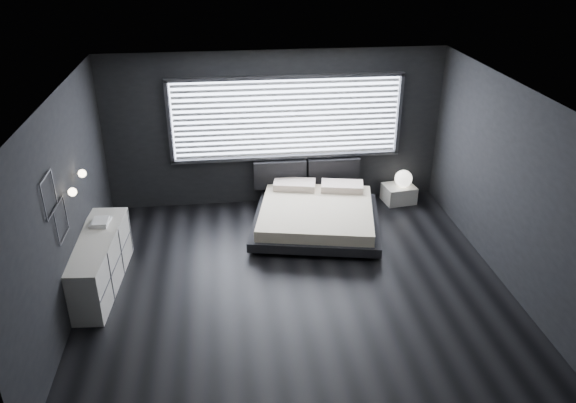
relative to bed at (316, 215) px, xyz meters
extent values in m
plane|color=black|center=(-0.58, -1.59, -0.25)|extent=(6.00, 6.00, 0.00)
plane|color=silver|center=(-0.58, -1.59, 2.55)|extent=(6.00, 6.00, 0.00)
cube|color=black|center=(-0.58, 1.16, 1.15)|extent=(6.00, 0.04, 2.80)
cube|color=black|center=(-0.58, -4.34, 1.15)|extent=(6.00, 0.04, 2.80)
cube|color=black|center=(-3.58, -1.59, 1.15)|extent=(0.04, 5.50, 2.80)
cube|color=black|center=(2.42, -1.59, 1.15)|extent=(0.04, 5.50, 2.80)
cube|color=white|center=(-0.38, 1.14, 1.36)|extent=(4.00, 0.02, 1.38)
cube|color=#47474C|center=(-2.42, 1.11, 1.36)|extent=(0.06, 0.08, 1.48)
cube|color=#47474C|center=(1.66, 1.11, 1.36)|extent=(0.06, 0.08, 1.48)
cube|color=#47474C|center=(-0.38, 1.11, 2.09)|extent=(4.14, 0.08, 0.06)
cube|color=#47474C|center=(-0.38, 1.11, 0.63)|extent=(4.14, 0.08, 0.06)
cube|color=silver|center=(-0.38, 1.08, 1.36)|extent=(3.94, 0.03, 1.32)
cube|color=black|center=(-0.51, 1.05, 0.32)|extent=(0.96, 0.16, 0.52)
cube|color=black|center=(0.49, 1.05, 0.32)|extent=(0.96, 0.16, 0.52)
cylinder|color=silver|center=(-3.53, -1.54, 1.35)|extent=(0.10, 0.02, 0.02)
sphere|color=#FFE5B7|center=(-3.46, -1.54, 1.35)|extent=(0.11, 0.11, 0.11)
cylinder|color=silver|center=(-3.53, -0.94, 1.35)|extent=(0.10, 0.02, 0.02)
sphere|color=#FFE5B7|center=(-3.46, -0.94, 1.35)|extent=(0.11, 0.11, 0.11)
cube|color=#47474C|center=(-3.55, -2.14, 1.83)|extent=(0.01, 0.46, 0.02)
cube|color=#47474C|center=(-3.55, -2.14, 1.37)|extent=(0.01, 0.46, 0.02)
cube|color=#47474C|center=(-3.55, -1.91, 1.60)|extent=(0.01, 0.02, 0.46)
cube|color=#47474C|center=(-3.55, -2.37, 1.60)|extent=(0.01, 0.02, 0.46)
cube|color=#47474C|center=(-3.55, -1.89, 1.36)|extent=(0.01, 0.46, 0.02)
cube|color=#47474C|center=(-3.55, -1.89, 0.90)|extent=(0.01, 0.46, 0.02)
cube|color=#47474C|center=(-3.55, -1.66, 1.13)|extent=(0.01, 0.02, 0.46)
cube|color=#47474C|center=(-3.55, -2.12, 1.13)|extent=(0.01, 0.02, 0.46)
cube|color=black|center=(-1.05, -0.64, -0.21)|extent=(0.13, 0.13, 0.08)
cube|color=black|center=(0.71, -1.01, -0.21)|extent=(0.13, 0.13, 0.08)
cube|color=black|center=(-0.73, 0.93, -0.21)|extent=(0.13, 0.13, 0.08)
cube|color=black|center=(1.04, 0.57, -0.21)|extent=(0.13, 0.13, 0.08)
cube|color=black|center=(-0.01, -0.04, -0.10)|extent=(2.45, 2.38, 0.15)
cube|color=beige|center=(-0.01, -0.04, 0.07)|extent=(2.20, 2.20, 0.19)
cube|color=beige|center=(-0.27, 0.77, 0.23)|extent=(0.81, 0.54, 0.12)
cube|color=beige|center=(0.56, 0.60, 0.23)|extent=(0.81, 0.54, 0.12)
cube|color=silver|center=(1.70, 0.83, -0.09)|extent=(0.61, 0.53, 0.32)
sphere|color=white|center=(1.75, 0.79, 0.23)|extent=(0.32, 0.32, 0.32)
cube|color=silver|center=(-3.36, -1.31, 0.13)|extent=(0.67, 1.95, 0.77)
cube|color=#47474C|center=(-3.08, -1.33, 0.13)|extent=(0.15, 1.89, 0.75)
cube|color=silver|center=(-3.34, -0.86, 0.54)|extent=(0.28, 0.36, 0.04)
cube|color=silver|center=(-3.33, -0.88, 0.57)|extent=(0.22, 0.30, 0.03)
camera|label=1|loc=(-1.49, -8.31, 4.42)|focal=35.00mm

